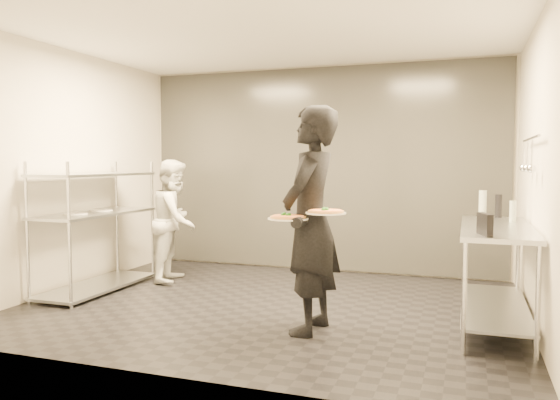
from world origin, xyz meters
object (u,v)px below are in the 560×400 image
(bottle_clear, at_px, (513,211))
(pizza_plate_near, at_px, (288,217))
(waiter, at_px, (311,220))
(salad_plate, at_px, (313,174))
(prep_counter, at_px, (496,258))
(pos_monitor, at_px, (485,224))
(bottle_green, at_px, (483,204))
(pizza_plate_far, at_px, (326,212))
(bottle_dark, at_px, (499,206))
(pass_rack, at_px, (96,225))
(chef, at_px, (175,220))

(bottle_clear, bearing_deg, pizza_plate_near, -144.44)
(bottle_clear, bearing_deg, waiter, -147.37)
(salad_plate, bearing_deg, pizza_plate_near, -96.63)
(prep_counter, relative_size, pos_monitor, 7.42)
(bottle_green, bearing_deg, pizza_plate_far, -127.01)
(pizza_plate_far, bearing_deg, prep_counter, 32.64)
(pos_monitor, distance_m, bottle_dark, 1.53)
(pizza_plate_far, xyz_separation_m, bottle_dark, (1.42, 1.67, -0.04))
(prep_counter, height_order, waiter, waiter)
(pizza_plate_far, relative_size, bottle_green, 1.21)
(prep_counter, xyz_separation_m, waiter, (-1.54, -0.69, 0.37))
(pizza_plate_far, distance_m, bottle_dark, 2.19)
(pass_rack, height_order, pizza_plate_near, pass_rack)
(pass_rack, xyz_separation_m, bottle_clear, (4.49, 0.40, 0.25))
(pizza_plate_near, xyz_separation_m, bottle_green, (1.58, 1.72, 0.03))
(waiter, height_order, pizza_plate_near, waiter)
(pizza_plate_near, height_order, bottle_clear, bottle_clear)
(waiter, height_order, bottle_dark, waiter)
(salad_plate, relative_size, pos_monitor, 1.03)
(pizza_plate_far, distance_m, bottle_green, 2.09)
(pizza_plate_near, bearing_deg, pizza_plate_far, 8.25)
(salad_plate, xyz_separation_m, bottle_green, (1.51, 1.17, -0.33))
(salad_plate, distance_m, pos_monitor, 1.58)
(pizza_plate_near, bearing_deg, chef, 140.68)
(chef, bearing_deg, salad_plate, -130.72)
(pass_rack, height_order, salad_plate, pass_rack)
(bottle_green, distance_m, bottle_clear, 0.48)
(waiter, relative_size, chef, 1.30)
(bottle_green, bearing_deg, prep_counter, -82.77)
(pos_monitor, bearing_deg, salad_plate, 149.27)
(bottle_dark, bearing_deg, waiter, -136.90)
(pass_rack, distance_m, pos_monitor, 4.28)
(bottle_green, bearing_deg, salad_plate, -142.31)
(bottle_dark, bearing_deg, bottle_clear, -74.91)
(pass_rack, relative_size, bottle_green, 5.71)
(pass_rack, height_order, bottle_dark, pass_rack)
(waiter, relative_size, pizza_plate_near, 5.75)
(pizza_plate_far, distance_m, pos_monitor, 1.25)
(prep_counter, height_order, salad_plate, salad_plate)
(pizza_plate_near, xyz_separation_m, salad_plate, (0.06, 0.55, 0.36))
(prep_counter, xyz_separation_m, pizza_plate_near, (-1.68, -0.92, 0.40))
(prep_counter, distance_m, bottle_dark, 0.90)
(chef, relative_size, pos_monitor, 6.28)
(chef, relative_size, pizza_plate_near, 4.42)
(pizza_plate_far, xyz_separation_m, pos_monitor, (1.24, 0.15, -0.07))
(pizza_plate_far, bearing_deg, bottle_dark, 49.75)
(prep_counter, xyz_separation_m, bottle_dark, (0.05, 0.80, 0.41))
(salad_plate, bearing_deg, pass_rack, 172.33)
(waiter, relative_size, bottle_green, 7.08)
(pizza_plate_far, bearing_deg, pizza_plate_near, -171.75)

